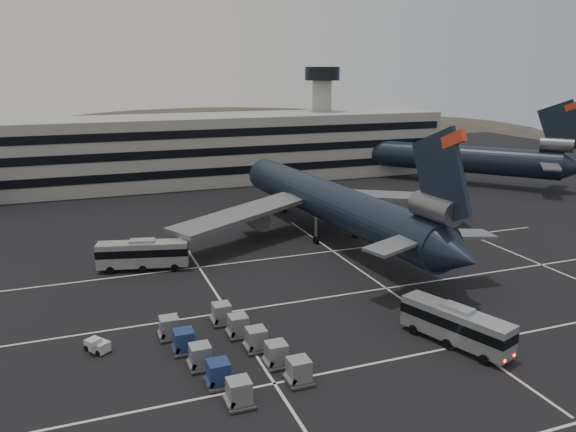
{
  "coord_description": "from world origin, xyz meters",
  "views": [
    {
      "loc": [
        -18.56,
        -46.46,
        23.49
      ],
      "look_at": [
        6.21,
        19.54,
        5.0
      ],
      "focal_mm": 35.0,
      "sensor_mm": 36.0,
      "label": 1
    }
  ],
  "objects_px": {
    "bus_far": "(143,253)",
    "uld_cluster": "(229,348)",
    "bus_near": "(456,324)",
    "trijet_main": "(331,202)"
  },
  "relations": [
    {
      "from": "bus_near",
      "to": "bus_far",
      "type": "xyz_separation_m",
      "value": [
        -23.33,
        29.16,
        0.09
      ]
    },
    {
      "from": "bus_far",
      "to": "uld_cluster",
      "type": "distance_m",
      "value": 24.88
    },
    {
      "from": "trijet_main",
      "to": "bus_near",
      "type": "distance_m",
      "value": 33.53
    },
    {
      "from": "bus_near",
      "to": "bus_far",
      "type": "bearing_deg",
      "value": 109.01
    },
    {
      "from": "trijet_main",
      "to": "bus_near",
      "type": "relative_size",
      "value": 5.5
    },
    {
      "from": "bus_far",
      "to": "uld_cluster",
      "type": "relative_size",
      "value": 0.68
    },
    {
      "from": "trijet_main",
      "to": "bus_far",
      "type": "bearing_deg",
      "value": -176.08
    },
    {
      "from": "bus_far",
      "to": "bus_near",
      "type": "bearing_deg",
      "value": -127.62
    },
    {
      "from": "bus_far",
      "to": "trijet_main",
      "type": "bearing_deg",
      "value": -67.68
    },
    {
      "from": "bus_far",
      "to": "uld_cluster",
      "type": "bearing_deg",
      "value": -156.64
    }
  ]
}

